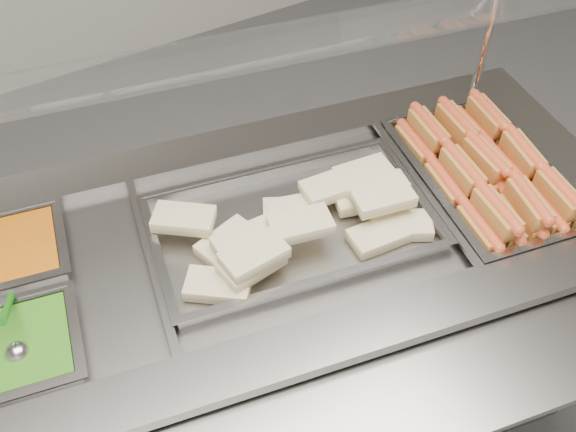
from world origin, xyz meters
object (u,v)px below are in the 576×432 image
sneeze_guard (236,55)px  pan_wraps (292,228)px  serving_spoon (16,345)px  steam_counter (272,328)px  pan_hotdogs (483,181)px

sneeze_guard → pan_wraps: bearing=-86.6°
serving_spoon → steam_counter: bearing=1.8°
pan_hotdogs → pan_wraps: same height
pan_hotdogs → pan_wraps: bearing=168.1°
pan_wraps → pan_hotdogs: bearing=-11.9°
pan_hotdogs → serving_spoon: serving_spoon is taller
steam_counter → pan_hotdogs: 0.68m
steam_counter → pan_hotdogs: size_ratio=3.31×
sneeze_guard → serving_spoon: 0.73m
steam_counter → sneeze_guard: sneeze_guard is taller
pan_wraps → steam_counter: bearing=168.1°
pan_hotdogs → serving_spoon: bearing=175.0°
steam_counter → sneeze_guard: 0.77m
sneeze_guard → pan_wraps: sneeze_guard is taller
steam_counter → pan_wraps: bearing=-11.9°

